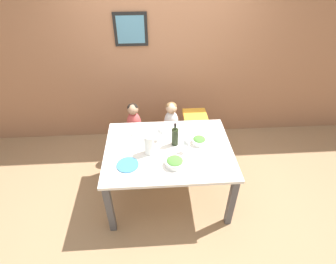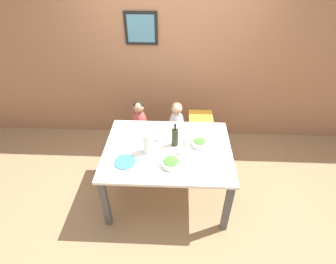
{
  "view_description": "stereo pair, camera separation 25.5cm",
  "coord_description": "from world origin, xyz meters",
  "px_view_note": "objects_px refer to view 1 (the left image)",
  "views": [
    {
      "loc": [
        -0.15,
        -2.28,
        2.76
      ],
      "look_at": [
        0.0,
        0.08,
        0.95
      ],
      "focal_mm": 28.0,
      "sensor_mm": 36.0,
      "label": 1
    },
    {
      "loc": [
        0.1,
        -2.28,
        2.76
      ],
      "look_at": [
        0.0,
        0.08,
        0.95
      ],
      "focal_mm": 28.0,
      "sensor_mm": 36.0,
      "label": 2
    }
  ],
  "objects_px": {
    "chair_right_highchair": "(195,124)",
    "person_child_center": "(171,117)",
    "paper_towel_roll": "(149,145)",
    "salad_bowl_small": "(199,141)",
    "salad_bowl_large": "(175,162)",
    "dinner_plate_front_left": "(128,165)",
    "chair_far_left": "(135,135)",
    "wine_glass_near": "(187,143)",
    "wine_glass_far": "(160,132)",
    "dinner_plate_back_left": "(139,131)",
    "wine_bottle": "(175,136)",
    "person_child_left": "(134,118)",
    "chair_far_center": "(171,134)"
  },
  "relations": [
    {
      "from": "salad_bowl_large",
      "to": "dinner_plate_front_left",
      "type": "relative_size",
      "value": 0.86
    },
    {
      "from": "wine_glass_near",
      "to": "chair_right_highchair",
      "type": "bearing_deg",
      "value": 74.62
    },
    {
      "from": "chair_far_center",
      "to": "dinner_plate_back_left",
      "type": "height_order",
      "value": "dinner_plate_back_left"
    },
    {
      "from": "dinner_plate_back_left",
      "to": "dinner_plate_front_left",
      "type": "bearing_deg",
      "value": -100.49
    },
    {
      "from": "paper_towel_roll",
      "to": "salad_bowl_large",
      "type": "bearing_deg",
      "value": -39.0
    },
    {
      "from": "chair_far_left",
      "to": "salad_bowl_large",
      "type": "distance_m",
      "value": 1.24
    },
    {
      "from": "person_child_left",
      "to": "wine_glass_near",
      "type": "relative_size",
      "value": 2.56
    },
    {
      "from": "person_child_left",
      "to": "dinner_plate_front_left",
      "type": "bearing_deg",
      "value": -90.8
    },
    {
      "from": "wine_bottle",
      "to": "wine_glass_near",
      "type": "height_order",
      "value": "wine_bottle"
    },
    {
      "from": "person_child_center",
      "to": "person_child_left",
      "type": "bearing_deg",
      "value": 180.0
    },
    {
      "from": "chair_right_highchair",
      "to": "person_child_left",
      "type": "height_order",
      "value": "person_child_left"
    },
    {
      "from": "wine_bottle",
      "to": "wine_glass_far",
      "type": "distance_m",
      "value": 0.19
    },
    {
      "from": "wine_bottle",
      "to": "dinner_plate_front_left",
      "type": "bearing_deg",
      "value": -149.17
    },
    {
      "from": "chair_right_highchair",
      "to": "person_child_center",
      "type": "height_order",
      "value": "person_child_center"
    },
    {
      "from": "dinner_plate_front_left",
      "to": "dinner_plate_back_left",
      "type": "distance_m",
      "value": 0.6
    },
    {
      "from": "chair_right_highchair",
      "to": "dinner_plate_front_left",
      "type": "distance_m",
      "value": 1.37
    },
    {
      "from": "chair_far_center",
      "to": "salad_bowl_small",
      "type": "xyz_separation_m",
      "value": [
        0.28,
        -0.71,
        0.44
      ]
    },
    {
      "from": "wine_glass_near",
      "to": "dinner_plate_front_left",
      "type": "xyz_separation_m",
      "value": [
        -0.65,
        -0.18,
        -0.12
      ]
    },
    {
      "from": "chair_far_center",
      "to": "wine_bottle",
      "type": "bearing_deg",
      "value": -90.92
    },
    {
      "from": "paper_towel_roll",
      "to": "salad_bowl_small",
      "type": "xyz_separation_m",
      "value": [
        0.58,
        0.13,
        -0.08
      ]
    },
    {
      "from": "chair_far_left",
      "to": "wine_glass_near",
      "type": "distance_m",
      "value": 1.18
    },
    {
      "from": "chair_far_center",
      "to": "person_child_left",
      "type": "relative_size",
      "value": 0.96
    },
    {
      "from": "person_child_left",
      "to": "person_child_center",
      "type": "distance_m",
      "value": 0.53
    },
    {
      "from": "wine_glass_far",
      "to": "person_child_left",
      "type": "bearing_deg",
      "value": 119.95
    },
    {
      "from": "chair_far_center",
      "to": "dinner_plate_front_left",
      "type": "bearing_deg",
      "value": -118.02
    },
    {
      "from": "person_child_left",
      "to": "salad_bowl_large",
      "type": "bearing_deg",
      "value": -65.08
    },
    {
      "from": "wine_glass_near",
      "to": "salad_bowl_large",
      "type": "height_order",
      "value": "wine_glass_near"
    },
    {
      "from": "chair_far_left",
      "to": "dinner_plate_front_left",
      "type": "height_order",
      "value": "dinner_plate_front_left"
    },
    {
      "from": "wine_glass_far",
      "to": "wine_glass_near",
      "type": "bearing_deg",
      "value": -39.68
    },
    {
      "from": "wine_glass_far",
      "to": "dinner_plate_back_left",
      "type": "distance_m",
      "value": 0.34
    },
    {
      "from": "salad_bowl_small",
      "to": "dinner_plate_back_left",
      "type": "bearing_deg",
      "value": 159.19
    },
    {
      "from": "chair_right_highchair",
      "to": "dinner_plate_front_left",
      "type": "xyz_separation_m",
      "value": [
        -0.89,
        -1.03,
        0.23
      ]
    },
    {
      "from": "salad_bowl_small",
      "to": "wine_bottle",
      "type": "bearing_deg",
      "value": 179.77
    },
    {
      "from": "wine_bottle",
      "to": "dinner_plate_back_left",
      "type": "bearing_deg",
      "value": 147.65
    },
    {
      "from": "wine_glass_near",
      "to": "salad_bowl_small",
      "type": "height_order",
      "value": "wine_glass_near"
    },
    {
      "from": "wine_bottle",
      "to": "wine_glass_near",
      "type": "relative_size",
      "value": 1.64
    },
    {
      "from": "wine_bottle",
      "to": "wine_glass_near",
      "type": "bearing_deg",
      "value": -50.62
    },
    {
      "from": "chair_far_left",
      "to": "wine_glass_far",
      "type": "relative_size",
      "value": 2.47
    },
    {
      "from": "chair_far_left",
      "to": "chair_right_highchair",
      "type": "distance_m",
      "value": 0.89
    },
    {
      "from": "dinner_plate_back_left",
      "to": "chair_far_left",
      "type": "bearing_deg",
      "value": 102.2
    },
    {
      "from": "salad_bowl_large",
      "to": "dinner_plate_front_left",
      "type": "height_order",
      "value": "salad_bowl_large"
    },
    {
      "from": "chair_right_highchair",
      "to": "person_child_left",
      "type": "distance_m",
      "value": 0.88
    },
    {
      "from": "person_child_center",
      "to": "dinner_plate_back_left",
      "type": "xyz_separation_m",
      "value": [
        -0.44,
        -0.44,
        0.1
      ]
    },
    {
      "from": "wine_bottle",
      "to": "wine_glass_near",
      "type": "distance_m",
      "value": 0.19
    },
    {
      "from": "wine_glass_far",
      "to": "dinner_plate_front_left",
      "type": "distance_m",
      "value": 0.56
    },
    {
      "from": "person_child_left",
      "to": "dinner_plate_back_left",
      "type": "height_order",
      "value": "person_child_left"
    },
    {
      "from": "chair_right_highchair",
      "to": "wine_glass_far",
      "type": "bearing_deg",
      "value": -129.97
    },
    {
      "from": "chair_right_highchair",
      "to": "paper_towel_roll",
      "type": "xyz_separation_m",
      "value": [
        -0.65,
        -0.84,
        0.34
      ]
    },
    {
      "from": "wine_glass_near",
      "to": "dinner_plate_front_left",
      "type": "distance_m",
      "value": 0.69
    },
    {
      "from": "dinner_plate_back_left",
      "to": "paper_towel_roll",
      "type": "bearing_deg",
      "value": -72.2
    }
  ]
}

